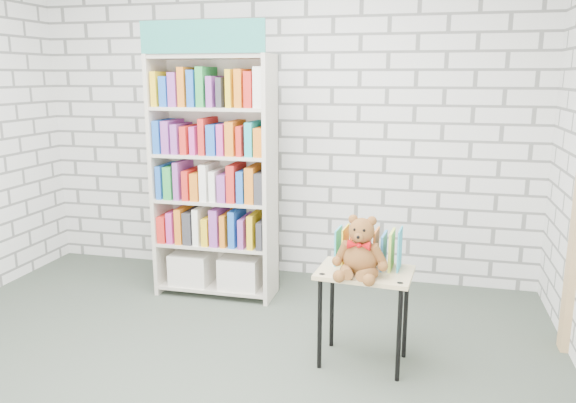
# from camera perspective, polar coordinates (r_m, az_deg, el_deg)

# --- Properties ---
(ground) EXTENTS (4.50, 4.50, 0.00)m
(ground) POSITION_cam_1_polar(r_m,az_deg,el_deg) (3.58, -9.25, -17.47)
(ground) COLOR #3D463B
(ground) RESTS_ON ground
(room_shell) EXTENTS (4.52, 4.02, 2.81)m
(room_shell) POSITION_cam_1_polar(r_m,az_deg,el_deg) (3.10, -10.45, 12.41)
(room_shell) COLOR silver
(room_shell) RESTS_ON ground
(bookshelf) EXTENTS (0.97, 0.38, 2.19)m
(bookshelf) POSITION_cam_1_polar(r_m,az_deg,el_deg) (4.57, -7.46, 2.59)
(bookshelf) COLOR beige
(bookshelf) RESTS_ON ground
(display_table) EXTENTS (0.60, 0.44, 0.62)m
(display_table) POSITION_cam_1_polar(r_m,az_deg,el_deg) (3.54, 7.78, -8.28)
(display_table) COLOR tan
(display_table) RESTS_ON ground
(table_books) EXTENTS (0.41, 0.21, 0.24)m
(table_books) POSITION_cam_1_polar(r_m,az_deg,el_deg) (3.56, 8.16, -4.67)
(table_books) COLOR #2A9EBA
(table_books) RESTS_ON display_table
(teddy_bear) EXTENTS (0.34, 0.32, 0.37)m
(teddy_bear) POSITION_cam_1_polar(r_m,az_deg,el_deg) (3.38, 7.36, -5.12)
(teddy_bear) COLOR brown
(teddy_bear) RESTS_ON display_table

